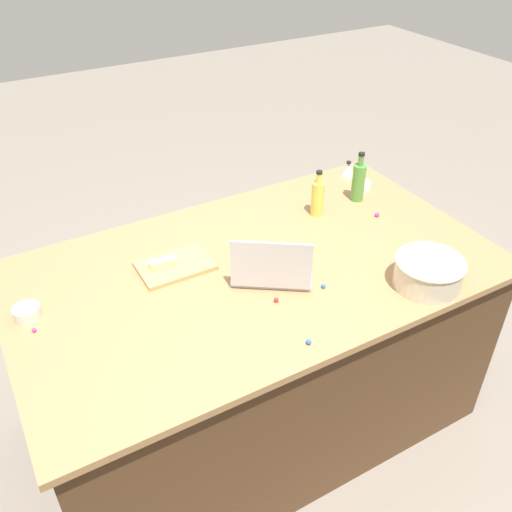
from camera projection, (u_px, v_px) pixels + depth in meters
The scene contains 19 objects.
ground_plane at pixel (256, 412), 2.73m from camera, with size 12.00×12.00×0.00m, color slate.
island_counter at pixel (256, 347), 2.47m from camera, with size 1.93×1.12×0.90m.
laptop at pixel (272, 268), 2.12m from camera, with size 0.38×0.36×0.22m.
mixing_bowl_large at pixel (428, 272), 2.08m from camera, with size 0.26×0.26×0.12m.
bottle_olive at pixel (358, 181), 2.59m from camera, with size 0.06×0.06×0.24m.
bottle_oil at pixel (318, 197), 2.49m from camera, with size 0.06×0.06×0.22m.
cutting_board at pixel (175, 266), 2.20m from camera, with size 0.29×0.20×0.02m, color tan.
butter_stick_left at pixel (163, 264), 2.16m from camera, with size 0.11×0.04×0.04m, color #F4E58C.
ramekin_small at pixel (364, 185), 2.73m from camera, with size 0.07×0.07×0.04m, color white.
ramekin_medium at pixel (27, 313), 1.94m from camera, with size 0.09×0.09×0.05m, color beige.
kitchen_timer at pixel (348, 169), 2.84m from camera, with size 0.07×0.07×0.08m.
candy_0 at pixel (377, 215), 2.51m from camera, with size 0.02×0.02×0.02m, color #CC3399.
candy_1 at pixel (240, 281), 2.11m from camera, with size 0.02×0.02×0.02m, color orange.
candy_2 at pixel (309, 342), 1.84m from camera, with size 0.02×0.02×0.02m, color blue.
candy_3 at pixel (263, 277), 2.14m from camera, with size 0.02×0.02×0.02m, color yellow.
candy_4 at pixel (319, 197), 2.65m from camera, with size 0.02×0.02×0.02m, color red.
candy_5 at pixel (323, 286), 2.09m from camera, with size 0.02×0.02×0.02m, color blue.
candy_6 at pixel (276, 300), 2.02m from camera, with size 0.02×0.02×0.02m, color red.
candy_7 at pixel (34, 330), 1.89m from camera, with size 0.02×0.02×0.02m, color #CC3399.
Camera 1 is at (0.88, 1.55, 2.21)m, focal length 38.67 mm.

